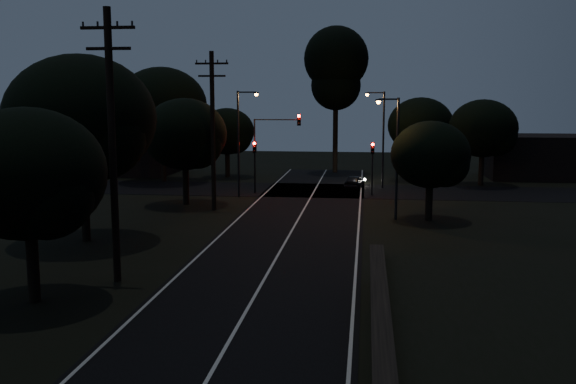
# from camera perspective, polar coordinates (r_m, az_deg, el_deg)

# --- Properties ---
(road_surface) EXTENTS (60.00, 70.00, 0.03)m
(road_surface) POSITION_cam_1_polar(r_m,az_deg,el_deg) (41.63, 1.19, -1.97)
(road_surface) COLOR black
(road_surface) RESTS_ON ground
(utility_pole_mid) EXTENTS (2.20, 0.30, 11.00)m
(utility_pole_mid) POSITION_cam_1_polar(r_m,az_deg,el_deg) (26.68, -15.37, 4.32)
(utility_pole_mid) COLOR black
(utility_pole_mid) RESTS_ON ground
(utility_pole_far) EXTENTS (2.20, 0.30, 10.50)m
(utility_pole_far) POSITION_cam_1_polar(r_m,az_deg,el_deg) (42.88, -6.71, 5.64)
(utility_pole_far) COLOR black
(utility_pole_far) RESTS_ON ground
(tree_left_b) EXTENTS (5.65, 5.65, 7.18)m
(tree_left_b) POSITION_cam_1_polar(r_m,az_deg,el_deg) (24.75, -21.86, 1.20)
(tree_left_b) COLOR black
(tree_left_b) RESTS_ON ground
(tree_left_c) EXTENTS (7.69, 7.69, 9.72)m
(tree_left_c) POSITION_cam_1_polar(r_m,az_deg,el_deg) (34.60, -17.61, 6.00)
(tree_left_c) COLOR black
(tree_left_c) RESTS_ON ground
(tree_left_d) EXTENTS (5.89, 5.89, 7.48)m
(tree_left_d) POSITION_cam_1_polar(r_m,az_deg,el_deg) (45.31, -8.96, 4.93)
(tree_left_d) COLOR black
(tree_left_d) RESTS_ON ground
(tree_far_nw) EXTENTS (5.17, 5.17, 6.54)m
(tree_far_nw) POSITION_cam_1_polar(r_m,az_deg,el_deg) (60.99, -5.30, 5.28)
(tree_far_nw) COLOR black
(tree_far_nw) RESTS_ON ground
(tree_far_w) EXTENTS (8.00, 8.00, 10.21)m
(tree_far_w) POSITION_cam_1_polar(r_m,az_deg,el_deg) (58.26, -10.94, 7.39)
(tree_far_w) COLOR black
(tree_far_w) RESTS_ON ground
(tree_far_ne) EXTENTS (5.96, 5.96, 7.54)m
(tree_far_ne) POSITION_cam_1_polar(r_m,az_deg,el_deg) (59.78, 11.92, 5.69)
(tree_far_ne) COLOR black
(tree_far_ne) RESTS_ON ground
(tree_far_e) EXTENTS (5.81, 5.81, 7.37)m
(tree_far_e) POSITION_cam_1_polar(r_m,az_deg,el_deg) (57.46, 17.16, 5.30)
(tree_far_e) COLOR black
(tree_far_e) RESTS_ON ground
(tree_right_a) EXTENTS (4.82, 4.82, 6.12)m
(tree_right_a) POSITION_cam_1_polar(r_m,az_deg,el_deg) (39.89, 12.80, 3.10)
(tree_right_a) COLOR black
(tree_right_a) RESTS_ON ground
(tall_pine) EXTENTS (6.39, 6.39, 14.51)m
(tall_pine) POSITION_cam_1_polar(r_m,az_deg,el_deg) (64.77, 4.29, 10.99)
(tall_pine) COLOR black
(tall_pine) RESTS_ON ground
(building_left) EXTENTS (10.00, 8.00, 4.40)m
(building_left) POSITION_cam_1_polar(r_m,az_deg,el_deg) (66.38, -14.38, 3.55)
(building_left) COLOR black
(building_left) RESTS_ON ground
(building_right) EXTENTS (9.00, 7.00, 4.00)m
(building_right) POSITION_cam_1_polar(r_m,az_deg,el_deg) (64.84, 21.16, 2.96)
(building_right) COLOR black
(building_right) RESTS_ON ground
(signal_left) EXTENTS (0.28, 0.35, 4.10)m
(signal_left) POSITION_cam_1_polar(r_m,az_deg,el_deg) (50.58, -2.98, 3.09)
(signal_left) COLOR black
(signal_left) RESTS_ON ground
(signal_right) EXTENTS (0.28, 0.35, 4.10)m
(signal_right) POSITION_cam_1_polar(r_m,az_deg,el_deg) (49.83, 7.51, 2.95)
(signal_right) COLOR black
(signal_right) RESTS_ON ground
(signal_mast) EXTENTS (3.70, 0.35, 6.25)m
(signal_mast) POSITION_cam_1_polar(r_m,az_deg,el_deg) (50.21, -1.09, 4.78)
(signal_mast) COLOR black
(signal_mast) RESTS_ON ground
(streetlight_a) EXTENTS (1.66, 0.26, 8.00)m
(streetlight_a) POSITION_cam_1_polar(r_m,az_deg,el_deg) (48.63, -4.22, 4.99)
(streetlight_a) COLOR black
(streetlight_a) RESTS_ON ground
(streetlight_b) EXTENTS (1.66, 0.26, 8.00)m
(streetlight_b) POSITION_cam_1_polar(r_m,az_deg,el_deg) (53.71, 8.27, 5.25)
(streetlight_b) COLOR black
(streetlight_b) RESTS_ON ground
(streetlight_c) EXTENTS (1.46, 0.26, 7.50)m
(streetlight_c) POSITION_cam_1_polar(r_m,az_deg,el_deg) (39.78, 9.45, 3.74)
(streetlight_c) COLOR black
(streetlight_c) RESTS_ON ground
(car) EXTENTS (1.82, 3.41, 1.10)m
(car) POSITION_cam_1_polar(r_m,az_deg,el_deg) (53.74, 5.93, 0.92)
(car) COLOR black
(car) RESTS_ON ground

